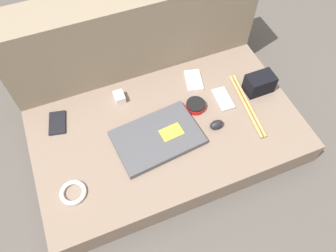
{
  "coord_description": "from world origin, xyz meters",
  "views": [
    {
      "loc": [
        -0.28,
        -0.69,
        1.29
      ],
      "look_at": [
        0.0,
        0.0,
        0.14
      ],
      "focal_mm": 35.0,
      "sensor_mm": 36.0,
      "label": 1
    }
  ],
  "objects_px": {
    "speaker_puck": "(196,106)",
    "phone_silver": "(194,80)",
    "laptop": "(157,138)",
    "charger_brick": "(119,97)",
    "phone_black": "(223,99)",
    "camera_pouch": "(259,83)",
    "phone_small": "(57,123)",
    "computer_mouse": "(216,125)"
  },
  "relations": [
    {
      "from": "phone_black",
      "to": "charger_brick",
      "type": "xyz_separation_m",
      "value": [
        -0.43,
        0.17,
        0.01
      ]
    },
    {
      "from": "camera_pouch",
      "to": "phone_silver",
      "type": "bearing_deg",
      "value": 147.63
    },
    {
      "from": "laptop",
      "to": "phone_silver",
      "type": "height_order",
      "value": "laptop"
    },
    {
      "from": "charger_brick",
      "to": "phone_black",
      "type": "bearing_deg",
      "value": -21.97
    },
    {
      "from": "phone_silver",
      "to": "charger_brick",
      "type": "distance_m",
      "value": 0.35
    },
    {
      "from": "computer_mouse",
      "to": "phone_silver",
      "type": "xyz_separation_m",
      "value": [
        0.02,
        0.27,
        -0.01
      ]
    },
    {
      "from": "laptop",
      "to": "phone_small",
      "type": "xyz_separation_m",
      "value": [
        -0.37,
        0.23,
        -0.01
      ]
    },
    {
      "from": "phone_black",
      "to": "phone_small",
      "type": "bearing_deg",
      "value": 171.83
    },
    {
      "from": "phone_silver",
      "to": "computer_mouse",
      "type": "bearing_deg",
      "value": -79.99
    },
    {
      "from": "phone_silver",
      "to": "speaker_puck",
      "type": "bearing_deg",
      "value": -97.59
    },
    {
      "from": "laptop",
      "to": "computer_mouse",
      "type": "xyz_separation_m",
      "value": [
        0.25,
        -0.04,
        0.01
      ]
    },
    {
      "from": "speaker_puck",
      "to": "charger_brick",
      "type": "distance_m",
      "value": 0.34
    },
    {
      "from": "charger_brick",
      "to": "laptop",
      "type": "bearing_deg",
      "value": -72.16
    },
    {
      "from": "phone_small",
      "to": "laptop",
      "type": "bearing_deg",
      "value": -19.99
    },
    {
      "from": "laptop",
      "to": "charger_brick",
      "type": "xyz_separation_m",
      "value": [
        -0.08,
        0.26,
        0.0
      ]
    },
    {
      "from": "laptop",
      "to": "phone_black",
      "type": "bearing_deg",
      "value": 7.76
    },
    {
      "from": "phone_black",
      "to": "charger_brick",
      "type": "distance_m",
      "value": 0.46
    },
    {
      "from": "computer_mouse",
      "to": "speaker_puck",
      "type": "xyz_separation_m",
      "value": [
        -0.04,
        0.13,
        -0.0
      ]
    },
    {
      "from": "phone_black",
      "to": "speaker_puck",
      "type": "bearing_deg",
      "value": -178.77
    },
    {
      "from": "laptop",
      "to": "charger_brick",
      "type": "distance_m",
      "value": 0.27
    },
    {
      "from": "phone_small",
      "to": "charger_brick",
      "type": "xyz_separation_m",
      "value": [
        0.29,
        0.02,
        0.01
      ]
    },
    {
      "from": "phone_silver",
      "to": "camera_pouch",
      "type": "relative_size",
      "value": 1.08
    },
    {
      "from": "speaker_puck",
      "to": "phone_small",
      "type": "height_order",
      "value": "speaker_puck"
    },
    {
      "from": "phone_silver",
      "to": "phone_black",
      "type": "distance_m",
      "value": 0.17
    },
    {
      "from": "computer_mouse",
      "to": "phone_small",
      "type": "bearing_deg",
      "value": 153.52
    },
    {
      "from": "camera_pouch",
      "to": "charger_brick",
      "type": "xyz_separation_m",
      "value": [
        -0.6,
        0.18,
        -0.03
      ]
    },
    {
      "from": "speaker_puck",
      "to": "phone_black",
      "type": "height_order",
      "value": "speaker_puck"
    },
    {
      "from": "phone_silver",
      "to": "charger_brick",
      "type": "height_order",
      "value": "charger_brick"
    },
    {
      "from": "speaker_puck",
      "to": "phone_black",
      "type": "bearing_deg",
      "value": -2.47
    },
    {
      "from": "computer_mouse",
      "to": "phone_black",
      "type": "xyz_separation_m",
      "value": [
        0.09,
        0.12,
        -0.01
      ]
    },
    {
      "from": "speaker_puck",
      "to": "phone_small",
      "type": "xyz_separation_m",
      "value": [
        -0.58,
        0.14,
        -0.01
      ]
    },
    {
      "from": "laptop",
      "to": "charger_brick",
      "type": "height_order",
      "value": "charger_brick"
    },
    {
      "from": "computer_mouse",
      "to": "speaker_puck",
      "type": "height_order",
      "value": "computer_mouse"
    },
    {
      "from": "phone_black",
      "to": "camera_pouch",
      "type": "relative_size",
      "value": 1.04
    },
    {
      "from": "phone_black",
      "to": "phone_silver",
      "type": "bearing_deg",
      "value": 120.38
    },
    {
      "from": "phone_silver",
      "to": "laptop",
      "type": "bearing_deg",
      "value": -125.14
    },
    {
      "from": "speaker_puck",
      "to": "phone_silver",
      "type": "relative_size",
      "value": 0.64
    },
    {
      "from": "phone_silver",
      "to": "phone_small",
      "type": "height_order",
      "value": "same"
    },
    {
      "from": "phone_small",
      "to": "charger_brick",
      "type": "distance_m",
      "value": 0.29
    },
    {
      "from": "phone_silver",
      "to": "phone_small",
      "type": "relative_size",
      "value": 1.05
    },
    {
      "from": "speaker_puck",
      "to": "camera_pouch",
      "type": "bearing_deg",
      "value": -2.44
    },
    {
      "from": "phone_small",
      "to": "computer_mouse",
      "type": "bearing_deg",
      "value": -11.16
    }
  ]
}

